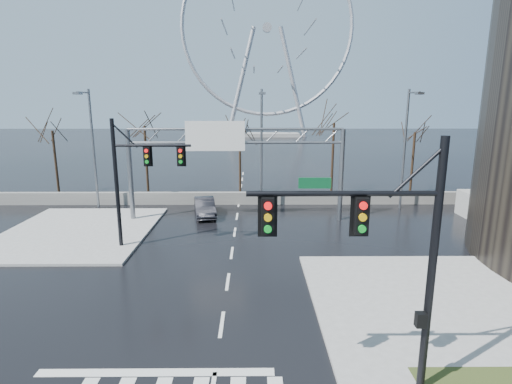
{
  "coord_description": "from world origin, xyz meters",
  "views": [
    {
      "loc": [
        1.29,
        -14.8,
        8.85
      ],
      "look_at": [
        1.46,
        7.01,
        4.0
      ],
      "focal_mm": 28.0,
      "sensor_mm": 36.0,
      "label": 1
    }
  ],
  "objects_px": {
    "sign_gantry": "(231,154)",
    "car": "(205,207)",
    "signal_mast_near": "(388,246)",
    "ferris_wheel": "(267,35)",
    "signal_mast_far": "(134,172)"
  },
  "relations": [
    {
      "from": "sign_gantry",
      "to": "car",
      "type": "bearing_deg",
      "value": 150.25
    },
    {
      "from": "signal_mast_near",
      "to": "car",
      "type": "distance_m",
      "value": 22.08
    },
    {
      "from": "ferris_wheel",
      "to": "car",
      "type": "distance_m",
      "value": 83.12
    },
    {
      "from": "car",
      "to": "signal_mast_near",
      "type": "bearing_deg",
      "value": -80.11
    },
    {
      "from": "signal_mast_near",
      "to": "sign_gantry",
      "type": "bearing_deg",
      "value": 106.19
    },
    {
      "from": "ferris_wheel",
      "to": "signal_mast_far",
      "type": "bearing_deg",
      "value": -97.2
    },
    {
      "from": "ferris_wheel",
      "to": "signal_mast_near",
      "type": "bearing_deg",
      "value": -89.92
    },
    {
      "from": "signal_mast_far",
      "to": "ferris_wheel",
      "type": "relative_size",
      "value": 0.16
    },
    {
      "from": "ferris_wheel",
      "to": "car",
      "type": "xyz_separation_m",
      "value": [
        -7.59,
        -78.77,
        -25.41
      ]
    },
    {
      "from": "signal_mast_far",
      "to": "ferris_wheel",
      "type": "distance_m",
      "value": 89.3
    },
    {
      "from": "signal_mast_near",
      "to": "signal_mast_far",
      "type": "relative_size",
      "value": 1.0
    },
    {
      "from": "ferris_wheel",
      "to": "sign_gantry",
      "type": "bearing_deg",
      "value": -93.84
    },
    {
      "from": "sign_gantry",
      "to": "ferris_wheel",
      "type": "xyz_separation_m",
      "value": [
        5.38,
        80.04,
        20.95
      ]
    },
    {
      "from": "signal_mast_far",
      "to": "signal_mast_near",
      "type": "bearing_deg",
      "value": -49.74
    },
    {
      "from": "signal_mast_near",
      "to": "signal_mast_far",
      "type": "height_order",
      "value": "same"
    }
  ]
}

